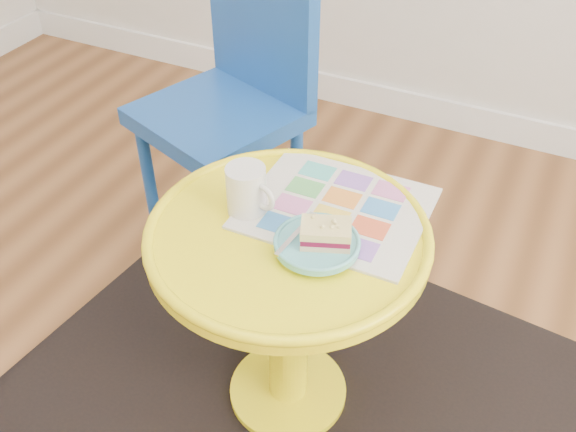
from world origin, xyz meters
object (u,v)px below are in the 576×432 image
at_px(chair, 235,90).
at_px(newspaper, 336,208).
at_px(mug, 247,189).
at_px(plate, 317,244).
at_px(side_table, 288,285).

distance_m(chair, newspaper, 0.62).
distance_m(mug, plate, 0.19).
bearing_deg(side_table, chair, 128.81).
xyz_separation_m(newspaper, mug, (-0.16, -0.09, 0.05)).
height_order(newspaper, mug, mug).
distance_m(newspaper, mug, 0.19).
bearing_deg(plate, side_table, 160.23).
bearing_deg(plate, chair, 132.06).
height_order(chair, mug, chair).
relative_size(chair, mug, 7.68).
xyz_separation_m(chair, newspaper, (0.47, -0.40, 0.04)).
bearing_deg(plate, mug, 164.67).
bearing_deg(chair, side_table, -31.42).
bearing_deg(mug, side_table, 2.65).
distance_m(side_table, mug, 0.23).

